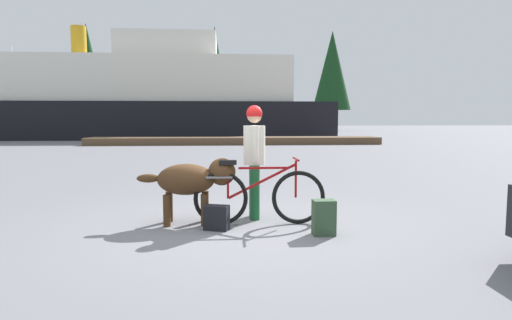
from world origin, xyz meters
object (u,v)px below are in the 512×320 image
(backpack, at_px, (324,217))
(sailboat_moored, at_px, (15,130))
(ferry_boat, at_px, (132,100))
(dog, at_px, (193,180))
(bicycle, at_px, (259,196))
(handbag_pannier, at_px, (217,218))
(person_cyclist, at_px, (254,151))

(backpack, height_order, sailboat_moored, sailboat_moored)
(ferry_boat, xyz_separation_m, sailboat_moored, (-10.20, 3.61, -2.35))
(sailboat_moored, bearing_deg, dog, -61.96)
(dog, bearing_deg, bicycle, -7.70)
(handbag_pannier, bearing_deg, backpack, -14.54)
(person_cyclist, height_order, handbag_pannier, person_cyclist)
(person_cyclist, bearing_deg, sailboat_moored, 119.50)
(handbag_pannier, bearing_deg, sailboat_moored, 118.22)
(backpack, bearing_deg, ferry_boat, 106.03)
(bicycle, height_order, person_cyclist, person_cyclist)
(bicycle, distance_m, sailboat_moored, 36.03)
(backpack, bearing_deg, person_cyclist, 128.86)
(backpack, bearing_deg, handbag_pannier, 165.46)
(dog, distance_m, ferry_boat, 28.54)
(dog, bearing_deg, sailboat_moored, 118.04)
(ferry_boat, relative_size, sailboat_moored, 3.98)
(dog, distance_m, sailboat_moored, 35.48)
(bicycle, xyz_separation_m, person_cyclist, (-0.04, 0.41, 0.60))
(dog, bearing_deg, backpack, -23.30)
(dog, relative_size, backpack, 3.05)
(person_cyclist, xyz_separation_m, dog, (-0.88, -0.28, -0.37))
(person_cyclist, bearing_deg, dog, -162.09)
(handbag_pannier, distance_m, sailboat_moored, 35.97)
(bicycle, height_order, handbag_pannier, bicycle)
(backpack, xyz_separation_m, ferry_boat, (-8.17, 28.43, 2.61))
(person_cyclist, xyz_separation_m, backpack, (0.82, -1.01, -0.77))
(handbag_pannier, distance_m, ferry_boat, 29.02)
(person_cyclist, bearing_deg, backpack, -51.14)
(bicycle, xyz_separation_m, backpack, (0.78, -0.61, -0.18))
(backpack, distance_m, sailboat_moored, 36.94)
(bicycle, height_order, dog, bicycle)
(backpack, relative_size, ferry_boat, 0.02)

